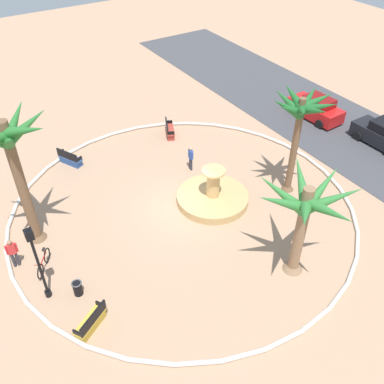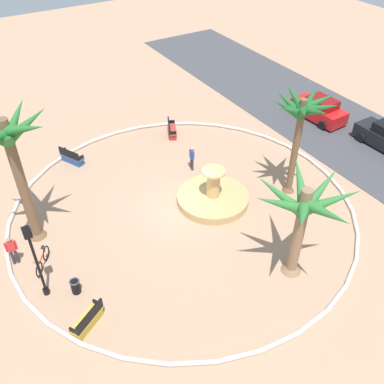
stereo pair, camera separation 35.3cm
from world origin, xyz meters
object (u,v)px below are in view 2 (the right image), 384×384
Objects in this scene: lamppost at (35,256)px; parked_car_leftmost at (319,109)px; fountain at (213,197)px; trash_bin at (75,286)px; palm_tree_by_curb at (10,148)px; person_cyclist_photo at (192,157)px; bench_east at (72,158)px; palm_tree_mid_plaza at (304,210)px; palm_tree_near_fountain at (301,115)px; person_cyclist_helmet at (12,249)px; bicycle_red_frame at (43,261)px; bench_north at (172,131)px; bench_west at (88,321)px.

lamppost reaches higher than parked_car_leftmost.
trash_bin is at bearing -76.51° from fountain.
palm_tree_by_curb is 10.63m from person_cyclist_photo.
fountain is at bearing 34.72° from bench_east.
fountain is at bearing 98.43° from lamppost.
palm_tree_mid_plaza reaches higher than person_cyclist_photo.
trash_bin is at bearing -87.26° from palm_tree_near_fountain.
bench_east is at bearing 142.64° from person_cyclist_helmet.
fountain is 2.39× the size of bench_east.
bicycle_red_frame is 1.47m from person_cyclist_helmet.
fountain is at bearing 103.49° from trash_bin.
bench_east is at bearing -126.90° from person_cyclist_photo.
fountain is 3.34m from person_cyclist_photo.
trash_bin is (-3.99, -8.89, -3.31)m from palm_tree_mid_plaza.
palm_tree_by_curb reaches higher than person_cyclist_helmet.
palm_tree_mid_plaza is at bearing 65.33° from lamppost.
palm_tree_by_curb is 4.28× the size of person_cyclist_helmet.
palm_tree_by_curb is at bearing -64.82° from bench_north.
trash_bin is 3.66m from person_cyclist_helmet.
palm_tree_near_fountain is 15.33m from person_cyclist_helmet.
palm_tree_mid_plaza reaches higher than bench_north.
trash_bin is 0.45× the size of person_cyclist_helmet.
person_cyclist_helmet is (-5.05, -1.66, 0.56)m from bench_west.
bench_west is at bearing -65.48° from fountain.
lamppost is 21.97m from parked_car_leftmost.
palm_tree_near_fountain is 14.13m from lamppost.
fountain is 0.57× the size of palm_tree_by_curb.
bench_east is 8.36m from person_cyclist_helmet.
bench_west is at bearing 20.95° from lamppost.
bench_north is at bearing 168.08° from fountain.
bench_east is 8.53m from bicycle_red_frame.
bicycle_red_frame is (-4.16, -0.62, 0.04)m from bench_west.
palm_tree_by_curb is 12.69m from palm_tree_mid_plaza.
bench_west is 5.35m from person_cyclist_helmet.
bench_north reaches higher than bicycle_red_frame.
parked_car_leftmost is at bearing 77.00° from bench_east.
bench_north is 10.64m from parked_car_leftmost.
person_cyclist_photo reaches higher than bench_east.
bench_north is at bearing 87.12° from bench_east.
person_cyclist_helmet is (6.63, -5.06, 0.56)m from bench_east.
lamppost reaches higher than bench_north.
bicycle_red_frame is (7.52, -4.02, 0.04)m from bench_east.
trash_bin is 2.36m from bicycle_red_frame.
person_cyclist_photo is at bearing 127.62° from bench_west.
palm_tree_by_curb is at bearing -104.67° from fountain.
lamppost is at bearing -12.58° from bicycle_red_frame.
trash_bin is at bearing 30.41° from person_cyclist_helmet.
bench_east is (-13.74, -5.66, -3.35)m from palm_tree_mid_plaza.
palm_tree_by_curb is 1.70× the size of lamppost.
bench_east and bench_north have the same top height.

